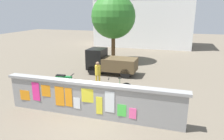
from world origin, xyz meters
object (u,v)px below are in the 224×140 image
(bicycle_near, at_px, (145,98))
(person_walking, at_px, (98,72))
(bicycle_far, at_px, (117,87))
(motorcycle, at_px, (63,80))
(auto_rickshaw_truck, at_px, (109,62))
(tree_roadside, at_px, (113,17))

(bicycle_near, distance_m, person_walking, 3.63)
(bicycle_far, xyz_separation_m, person_walking, (-1.40, 0.64, 0.62))
(motorcycle, relative_size, bicycle_near, 1.15)
(auto_rickshaw_truck, xyz_separation_m, person_walking, (0.19, -2.90, 0.09))
(person_walking, distance_m, tree_roadside, 7.56)
(auto_rickshaw_truck, xyz_separation_m, tree_roadside, (-0.88, 3.93, 3.14))
(auto_rickshaw_truck, bearing_deg, tree_roadside, 102.60)
(person_walking, bearing_deg, bicycle_near, -28.58)
(bicycle_near, height_order, person_walking, person_walking)
(person_walking, xyz_separation_m, tree_roadside, (-1.06, 6.83, 3.06))
(person_walking, bearing_deg, motorcycle, -161.45)
(motorcycle, distance_m, bicycle_far, 3.40)
(motorcycle, xyz_separation_m, bicycle_far, (3.40, 0.03, -0.10))
(bicycle_near, height_order, bicycle_far, same)
(motorcycle, height_order, bicycle_near, bicycle_near)
(motorcycle, height_order, bicycle_far, bicycle_far)
(motorcycle, bearing_deg, person_walking, 18.55)
(auto_rickshaw_truck, bearing_deg, bicycle_near, -54.18)
(bicycle_far, distance_m, person_walking, 1.66)
(motorcycle, relative_size, tree_roadside, 0.32)
(motorcycle, xyz_separation_m, bicycle_near, (5.14, -1.04, -0.10))
(motorcycle, xyz_separation_m, person_walking, (2.00, 0.67, 0.52))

